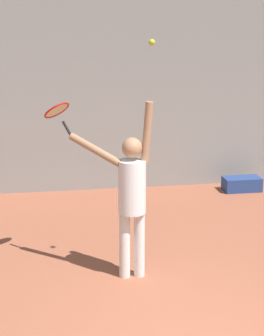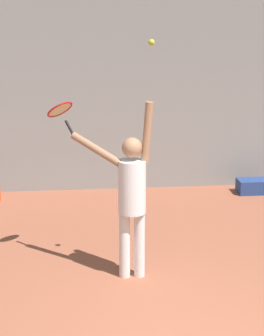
{
  "view_description": "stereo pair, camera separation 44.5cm",
  "coord_description": "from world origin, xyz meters",
  "px_view_note": "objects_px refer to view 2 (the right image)",
  "views": [
    {
      "loc": [
        -1.52,
        -4.74,
        3.15
      ],
      "look_at": [
        -0.39,
        1.97,
        1.36
      ],
      "focal_mm": 65.0,
      "sensor_mm": 36.0,
      "label": 1
    },
    {
      "loc": [
        -1.08,
        -4.8,
        3.15
      ],
      "look_at": [
        -0.39,
        1.97,
        1.36
      ],
      "focal_mm": 65.0,
      "sensor_mm": 36.0,
      "label": 2
    }
  ],
  "objects_px": {
    "tennis_player": "(131,192)",
    "tennis_racket": "(61,111)",
    "tennis_ball": "(152,42)",
    "equipment_bag": "(256,186)"
  },
  "relations": [
    {
      "from": "tennis_ball",
      "to": "equipment_bag",
      "type": "xyz_separation_m",
      "value": [
        2.32,
        3.29,
        -2.67
      ]
    },
    {
      "from": "tennis_racket",
      "to": "equipment_bag",
      "type": "relative_size",
      "value": 0.67
    },
    {
      "from": "tennis_racket",
      "to": "tennis_ball",
      "type": "bearing_deg",
      "value": -33.32
    },
    {
      "from": "tennis_racket",
      "to": "tennis_ball",
      "type": "distance_m",
      "value": 1.48
    },
    {
      "from": "tennis_racket",
      "to": "tennis_ball",
      "type": "xyz_separation_m",
      "value": [
        1.02,
        -0.67,
        0.85
      ]
    },
    {
      "from": "tennis_player",
      "to": "tennis_ball",
      "type": "distance_m",
      "value": 1.74
    },
    {
      "from": "tennis_player",
      "to": "tennis_racket",
      "type": "relative_size",
      "value": 4.87
    },
    {
      "from": "tennis_ball",
      "to": "equipment_bag",
      "type": "relative_size",
      "value": 0.11
    },
    {
      "from": "tennis_player",
      "to": "equipment_bag",
      "type": "bearing_deg",
      "value": 51.53
    },
    {
      "from": "tennis_player",
      "to": "tennis_racket",
      "type": "distance_m",
      "value": 1.32
    }
  ]
}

